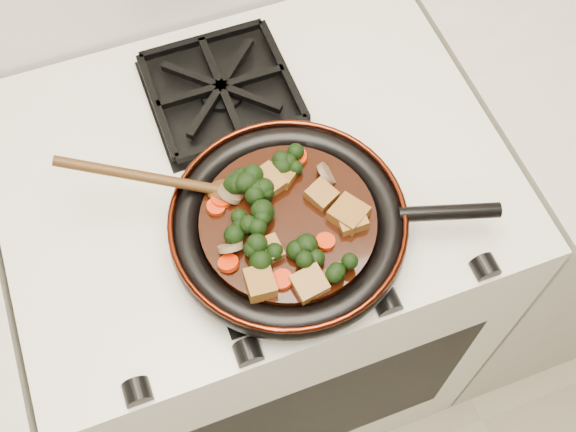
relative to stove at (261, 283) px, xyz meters
name	(u,v)px	position (x,y,z in m)	size (l,w,h in m)	color
stove	(261,283)	(0.00, 0.00, 0.00)	(0.76, 0.60, 0.90)	beige
burner_grate_front	(283,237)	(0.00, -0.14, 0.46)	(0.23, 0.23, 0.03)	black
burner_grate_back	(222,90)	(0.00, 0.14, 0.46)	(0.23, 0.23, 0.03)	black
skillet	(290,225)	(0.01, -0.14, 0.49)	(0.45, 0.33, 0.05)	black
braising_sauce	(288,223)	(0.01, -0.14, 0.50)	(0.24, 0.24, 0.02)	black
tofu_cube_0	(268,251)	(-0.03, -0.18, 0.52)	(0.03, 0.04, 0.02)	brown
tofu_cube_1	(310,284)	(0.00, -0.24, 0.52)	(0.04, 0.04, 0.02)	brown
tofu_cube_2	(260,283)	(-0.06, -0.22, 0.52)	(0.04, 0.04, 0.02)	brown
tofu_cube_3	(351,219)	(0.09, -0.17, 0.52)	(0.04, 0.04, 0.02)	brown
tofu_cube_4	(349,214)	(0.09, -0.16, 0.52)	(0.04, 0.04, 0.02)	brown
tofu_cube_5	(267,183)	(0.00, -0.08, 0.52)	(0.04, 0.04, 0.02)	brown
tofu_cube_6	(321,195)	(0.06, -0.12, 0.52)	(0.04, 0.03, 0.02)	brown
tofu_cube_7	(282,173)	(0.03, -0.07, 0.52)	(0.04, 0.04, 0.02)	brown
broccoli_floret_0	(340,266)	(0.05, -0.23, 0.52)	(0.05, 0.05, 0.05)	black
broccoli_floret_1	(258,189)	(-0.02, -0.08, 0.52)	(0.06, 0.06, 0.05)	black
broccoli_floret_2	(290,163)	(0.04, -0.06, 0.52)	(0.06, 0.06, 0.05)	black
broccoli_floret_3	(265,253)	(-0.04, -0.18, 0.52)	(0.06, 0.06, 0.05)	black
broccoli_floret_4	(306,257)	(0.01, -0.20, 0.52)	(0.06, 0.06, 0.05)	black
broccoli_floret_5	(247,185)	(-0.03, -0.08, 0.52)	(0.06, 0.06, 0.06)	black
broccoli_floret_6	(258,225)	(-0.03, -0.14, 0.52)	(0.06, 0.06, 0.05)	black
broccoli_floret_7	(256,191)	(-0.02, -0.09, 0.52)	(0.06, 0.06, 0.06)	black
broccoli_floret_8	(241,177)	(-0.03, -0.06, 0.52)	(0.06, 0.06, 0.05)	black
broccoli_floret_9	(238,226)	(-0.06, -0.13, 0.52)	(0.06, 0.06, 0.05)	black
carrot_coin_0	(325,241)	(0.04, -0.19, 0.51)	(0.03, 0.03, 0.01)	red
carrot_coin_1	(297,157)	(0.06, -0.05, 0.51)	(0.03, 0.03, 0.01)	red
carrot_coin_2	(216,207)	(-0.08, -0.09, 0.51)	(0.03, 0.03, 0.01)	red
carrot_coin_3	(228,263)	(-0.09, -0.18, 0.51)	(0.03, 0.03, 0.01)	red
carrot_coin_4	(282,279)	(-0.03, -0.22, 0.51)	(0.03, 0.03, 0.01)	red
carrot_coin_5	(221,200)	(-0.07, -0.08, 0.51)	(0.03, 0.03, 0.01)	red
mushroom_slice_0	(327,174)	(0.08, -0.09, 0.52)	(0.03, 0.03, 0.01)	brown
mushroom_slice_1	(231,247)	(-0.08, -0.15, 0.52)	(0.03, 0.03, 0.01)	brown
mushroom_slice_2	(230,194)	(-0.05, -0.08, 0.52)	(0.04, 0.04, 0.01)	brown
wooden_spoon	(179,183)	(-0.11, -0.04, 0.53)	(0.15, 0.09, 0.23)	#3E240D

